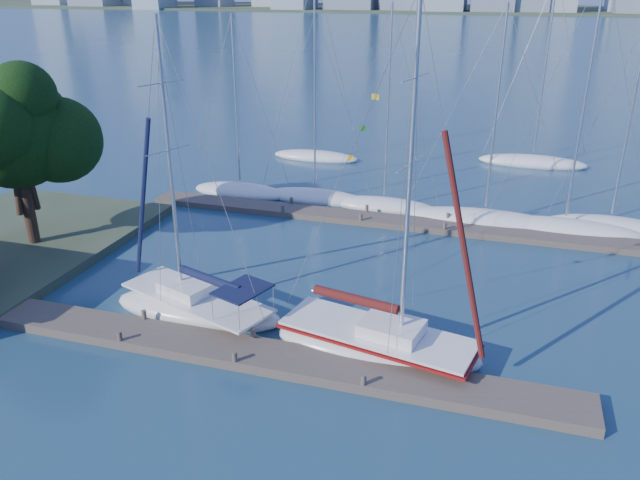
% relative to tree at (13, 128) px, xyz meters
% --- Properties ---
extents(ground, '(700.00, 700.00, 0.00)m').
position_rel_tree_xyz_m(ground, '(15.15, -6.34, -6.78)').
color(ground, navy).
rests_on(ground, ground).
extents(near_dock, '(26.00, 2.00, 0.40)m').
position_rel_tree_xyz_m(near_dock, '(15.15, -6.34, -6.58)').
color(near_dock, brown).
rests_on(near_dock, ground).
extents(far_dock, '(30.00, 1.80, 0.36)m').
position_rel_tree_xyz_m(far_dock, '(17.15, 9.66, -6.60)').
color(far_dock, brown).
rests_on(far_dock, ground).
extents(far_shore, '(800.00, 100.00, 1.50)m').
position_rel_tree_xyz_m(far_shore, '(15.15, 313.66, -6.78)').
color(far_shore, '#38472D').
rests_on(far_shore, ground).
extents(tree, '(7.93, 7.22, 10.19)m').
position_rel_tree_xyz_m(tree, '(0.00, 0.00, 0.00)').
color(tree, '#302115').
rests_on(tree, ground).
extents(sailboat_navy, '(8.28, 5.02, 13.13)m').
position_rel_tree_xyz_m(sailboat_navy, '(11.79, -3.82, -5.70)').
color(sailboat_navy, white).
rests_on(sailboat_navy, ground).
extents(sailboat_maroon, '(8.65, 4.31, 14.15)m').
position_rel_tree_xyz_m(sailboat_maroon, '(20.06, -4.45, -5.64)').
color(sailboat_maroon, white).
rests_on(sailboat_maroon, ground).
extents(bg_boat_0, '(7.06, 3.30, 12.21)m').
position_rel_tree_xyz_m(bg_boat_0, '(6.81, 12.17, -6.50)').
color(bg_boat_0, white).
rests_on(bg_boat_0, ground).
extents(bg_boat_1, '(7.34, 2.93, 14.75)m').
position_rel_tree_xyz_m(bg_boat_1, '(12.10, 12.53, -6.49)').
color(bg_boat_1, white).
rests_on(bg_boat_1, ground).
extents(bg_boat_2, '(7.09, 2.66, 12.95)m').
position_rel_tree_xyz_m(bg_boat_2, '(16.87, 12.26, -6.52)').
color(bg_boat_2, white).
rests_on(bg_boat_2, ground).
extents(bg_boat_3, '(9.74, 3.13, 13.07)m').
position_rel_tree_xyz_m(bg_boat_3, '(23.27, 11.37, -6.50)').
color(bg_boat_3, white).
rests_on(bg_boat_3, ground).
extents(bg_boat_4, '(9.03, 3.35, 15.03)m').
position_rel_tree_xyz_m(bg_boat_4, '(27.83, 11.31, -6.49)').
color(bg_boat_4, white).
rests_on(bg_boat_4, ground).
extents(bg_boat_5, '(7.59, 3.54, 12.39)m').
position_rel_tree_xyz_m(bg_boat_5, '(30.43, 12.52, -6.51)').
color(bg_boat_5, white).
rests_on(bg_boat_5, ground).
extents(bg_boat_6, '(7.49, 4.59, 11.80)m').
position_rel_tree_xyz_m(bg_boat_6, '(9.02, 22.52, -6.53)').
color(bg_boat_6, white).
rests_on(bg_boat_6, ground).
extents(bg_boat_7, '(8.71, 5.39, 14.61)m').
position_rel_tree_xyz_m(bg_boat_7, '(26.16, 25.89, -6.49)').
color(bg_boat_7, white).
rests_on(bg_boat_7, ground).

